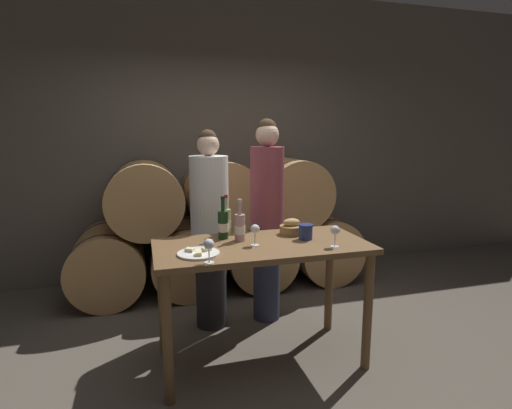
% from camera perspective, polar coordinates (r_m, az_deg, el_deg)
% --- Properties ---
extents(ground_plane, '(10.00, 10.00, 0.00)m').
position_cam_1_polar(ground_plane, '(3.16, 0.77, -21.31)').
color(ground_plane, '#564F44').
extents(stone_wall_back, '(10.00, 0.12, 3.20)m').
position_cam_1_polar(stone_wall_back, '(4.66, -6.48, 9.61)').
color(stone_wall_back, '#60594F').
rests_on(stone_wall_back, ground_plane).
extents(barrel_stack, '(3.04, 0.83, 1.38)m').
position_cam_1_polar(barrel_stack, '(4.26, -5.02, -3.48)').
color(barrel_stack, tan).
rests_on(barrel_stack, ground_plane).
extents(tasting_table, '(1.48, 0.72, 0.89)m').
position_cam_1_polar(tasting_table, '(2.83, 0.81, -8.10)').
color(tasting_table, brown).
rests_on(tasting_table, ground_plane).
extents(person_left, '(0.32, 0.32, 1.68)m').
position_cam_1_polar(person_left, '(3.36, -6.60, -3.50)').
color(person_left, '#232326').
rests_on(person_left, ground_plane).
extents(person_right, '(0.29, 0.29, 1.77)m').
position_cam_1_polar(person_right, '(3.46, 1.56, -1.88)').
color(person_right, '#2D334C').
rests_on(person_right, ground_plane).
extents(wine_bottle_red, '(0.08, 0.08, 0.31)m').
position_cam_1_polar(wine_bottle_red, '(2.90, -4.72, -2.86)').
color(wine_bottle_red, '#193819').
rests_on(wine_bottle_red, tasting_table).
extents(wine_bottle_white, '(0.08, 0.08, 0.30)m').
position_cam_1_polar(wine_bottle_white, '(3.02, -4.29, -2.39)').
color(wine_bottle_white, '#ADBC7F').
rests_on(wine_bottle_white, tasting_table).
extents(wine_bottle_rose, '(0.08, 0.08, 0.30)m').
position_cam_1_polar(wine_bottle_rose, '(2.84, -2.32, -3.23)').
color(wine_bottle_rose, '#BC8E93').
rests_on(wine_bottle_rose, tasting_table).
extents(blue_crock, '(0.11, 0.11, 0.11)m').
position_cam_1_polar(blue_crock, '(2.90, 7.10, -3.79)').
color(blue_crock, navy).
rests_on(blue_crock, tasting_table).
extents(bread_basket, '(0.18, 0.18, 0.12)m').
position_cam_1_polar(bread_basket, '(3.04, 5.07, -3.38)').
color(bread_basket, olive).
rests_on(bread_basket, tasting_table).
extents(cheese_plate, '(0.27, 0.27, 0.04)m').
position_cam_1_polar(cheese_plate, '(2.57, -8.23, -6.88)').
color(cheese_plate, white).
rests_on(cheese_plate, tasting_table).
extents(wine_glass_far_left, '(0.06, 0.06, 0.15)m').
position_cam_1_polar(wine_glass_far_left, '(2.37, -6.75, -5.80)').
color(wine_glass_far_left, white).
rests_on(wine_glass_far_left, tasting_table).
extents(wine_glass_left, '(0.06, 0.06, 0.15)m').
position_cam_1_polar(wine_glass_left, '(2.72, -0.14, -3.65)').
color(wine_glass_left, white).
rests_on(wine_glass_left, tasting_table).
extents(wine_glass_center, '(0.06, 0.06, 0.15)m').
position_cam_1_polar(wine_glass_center, '(2.74, 11.24, -3.75)').
color(wine_glass_center, white).
rests_on(wine_glass_center, tasting_table).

